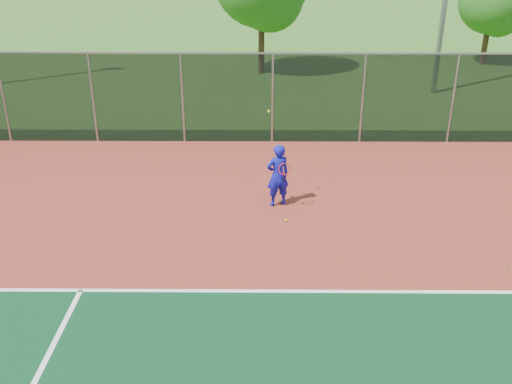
# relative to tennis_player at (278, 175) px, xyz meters

# --- Properties ---
(court_apron) EXTENTS (30.00, 20.00, 0.02)m
(court_apron) POSITION_rel_tennis_player_xyz_m (2.94, -5.00, -0.85)
(court_apron) COLOR maroon
(court_apron) RESTS_ON ground
(fence_back) EXTENTS (30.00, 0.06, 3.03)m
(fence_back) POSITION_rel_tennis_player_xyz_m (2.94, 5.00, 0.70)
(fence_back) COLOR black
(fence_back) RESTS_ON court_apron
(tennis_player) EXTENTS (0.71, 0.70, 2.55)m
(tennis_player) POSITION_rel_tennis_player_xyz_m (0.00, 0.00, 0.00)
(tennis_player) COLOR #1113A6
(tennis_player) RESTS_ON court_apron
(practice_ball_3) EXTENTS (0.07, 0.07, 0.07)m
(practice_ball_3) POSITION_rel_tennis_player_xyz_m (0.20, -0.96, -0.81)
(practice_ball_3) COLOR #C6C817
(practice_ball_3) RESTS_ON court_apron
(practice_ball_4) EXTENTS (0.07, 0.07, 0.07)m
(practice_ball_4) POSITION_rel_tennis_player_xyz_m (-0.08, 2.89, -0.81)
(practice_ball_4) COLOR #C6C817
(practice_ball_4) RESTS_ON court_apron
(tree_back_mid) EXTENTS (3.42, 3.42, 5.02)m
(tree_back_mid) POSITION_rel_tennis_player_xyz_m (11.74, 17.66, 2.29)
(tree_back_mid) COLOR #341E13
(tree_back_mid) RESTS_ON ground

